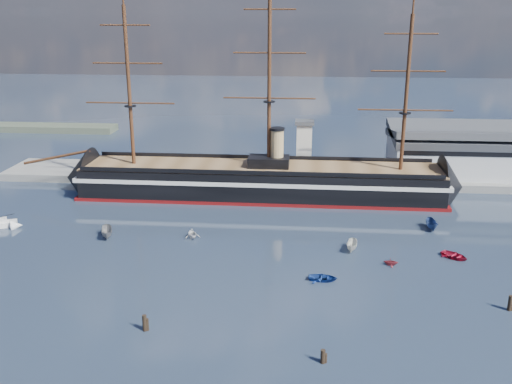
{
  "coord_description": "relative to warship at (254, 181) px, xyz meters",
  "views": [
    {
      "loc": [
        3.05,
        -75.69,
        44.13
      ],
      "look_at": [
        -6.54,
        35.0,
        9.0
      ],
      "focal_mm": 40.0,
      "sensor_mm": 36.0,
      "label": 1
    }
  ],
  "objects": [
    {
      "name": "motorboat_e",
      "position": [
        41.03,
        -34.52,
        -4.04
      ],
      "size": [
        3.19,
        3.2,
        1.51
      ],
      "primitive_type": "imported",
      "rotation": [
        0.0,
        0.0,
        0.79
      ],
      "color": "maroon",
      "rests_on": "ground"
    },
    {
      "name": "piling_far_right",
      "position": [
        44.65,
        -53.96,
        -4.04
      ],
      "size": [
        0.64,
        0.64,
        3.21
      ],
      "primitive_type": "cylinder",
      "color": "black",
      "rests_on": "ground"
    },
    {
      "name": "quay_tower",
      "position": [
        12.3,
        13.0,
        5.72
      ],
      "size": [
        5.0,
        5.0,
        15.0
      ],
      "color": "silver",
      "rests_on": "ground"
    },
    {
      "name": "warship",
      "position": [
        0.0,
        0.0,
        0.0
      ],
      "size": [
        112.91,
        16.61,
        53.94
      ],
      "rotation": [
        0.0,
        0.0,
        -0.0
      ],
      "color": "black",
      "rests_on": "ground"
    },
    {
      "name": "motorboat_g",
      "position": [
        28.65,
        -38.76,
        -4.04
      ],
      "size": [
        2.19,
        4.37,
        1.55
      ],
      "primitive_type": "imported",
      "rotation": [
        0.0,
        0.0,
        1.48
      ],
      "color": "maroon",
      "rests_on": "ground"
    },
    {
      "name": "warehouse",
      "position": [
        67.3,
        20.0,
        3.95
      ],
      "size": [
        63.0,
        21.0,
        11.6
      ],
      "color": "#B7BABC",
      "rests_on": "ground"
    },
    {
      "name": "motorboat_b",
      "position": [
        16.16,
        -46.08,
        -4.04
      ],
      "size": [
        1.43,
        3.18,
        1.45
      ],
      "primitive_type": "imported",
      "rotation": [
        0.0,
        0.0,
        1.51
      ],
      "color": "navy",
      "rests_on": "ground"
    },
    {
      "name": "piling_near_mid",
      "position": [
        15.51,
        -70.38,
        -4.04
      ],
      "size": [
        0.64,
        0.64,
        2.65
      ],
      "primitive_type": "cylinder",
      "color": "black",
      "rests_on": "ground"
    },
    {
      "name": "motorboat_c",
      "position": [
        22.09,
        -32.59,
        -4.04
      ],
      "size": [
        6.19,
        3.16,
        2.36
      ],
      "primitive_type": "imported",
      "rotation": [
        0.0,
        0.0,
        -0.17
      ],
      "color": "beige",
      "rests_on": "ground"
    },
    {
      "name": "piling_near_left",
      "position": [
        -9.99,
        -64.58,
        -4.04
      ],
      "size": [
        0.64,
        0.64,
        3.21
      ],
      "primitive_type": "cylinder",
      "color": "black",
      "rests_on": "ground"
    },
    {
      "name": "motorboat_a",
      "position": [
        -27.4,
        -30.18,
        -4.04
      ],
      "size": [
        7.14,
        4.42,
        2.68
      ],
      "primitive_type": "imported",
      "rotation": [
        0.0,
        0.0,
        0.32
      ],
      "color": "gray",
      "rests_on": "ground"
    },
    {
      "name": "motorboat_f",
      "position": [
        39.78,
        -19.74,
        -4.04
      ],
      "size": [
        6.38,
        2.42,
        2.54
      ],
      "primitive_type": "imported",
      "rotation": [
        0.0,
        0.0,
        0.02
      ],
      "color": "navy",
      "rests_on": "ground"
    },
    {
      "name": "quay",
      "position": [
        19.3,
        16.0,
        -4.04
      ],
      "size": [
        180.0,
        18.0,
        2.0
      ],
      "primitive_type": "cube",
      "color": "slate",
      "rests_on": "ground"
    },
    {
      "name": "motorboat_d",
      "position": [
        -10.0,
        -28.91,
        -4.04
      ],
      "size": [
        6.49,
        4.89,
        2.18
      ],
      "primitive_type": "imported",
      "rotation": [
        0.0,
        0.0,
        0.44
      ],
      "color": "silver",
      "rests_on": "ground"
    },
    {
      "name": "ground",
      "position": [
        9.3,
        -20.0,
        -4.04
      ],
      "size": [
        600.0,
        600.0,
        0.0
      ],
      "primitive_type": "plane",
      "color": "#283242",
      "rests_on": "ground"
    }
  ]
}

